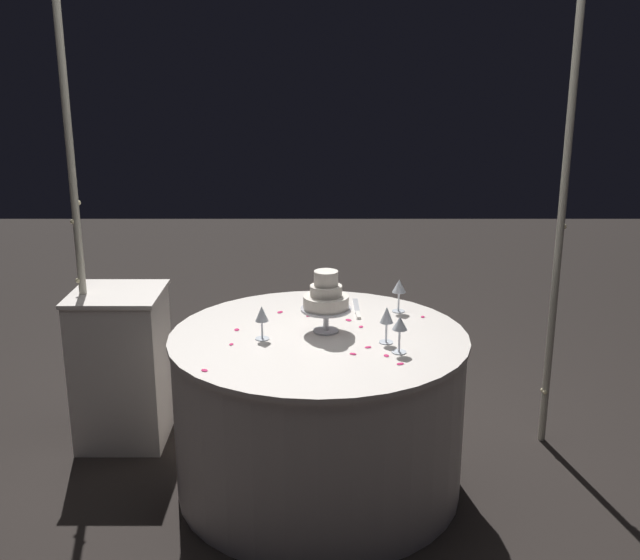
{
  "coord_description": "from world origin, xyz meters",
  "views": [
    {
      "loc": [
        0.01,
        -3.06,
        1.87
      ],
      "look_at": [
        0.0,
        0.0,
        0.97
      ],
      "focal_mm": 42.42,
      "sensor_mm": 36.0,
      "label": 1
    }
  ],
  "objects_px": {
    "main_table": "(320,411)",
    "wine_glass_3": "(400,288)",
    "decorative_arch": "(320,116)",
    "cake_knife": "(358,310)",
    "wine_glass_0": "(263,316)",
    "tiered_cake": "(327,298)",
    "wine_glass_2": "(401,326)",
    "side_table": "(123,366)",
    "wine_glass_1": "(388,317)"
  },
  "relations": [
    {
      "from": "decorative_arch",
      "to": "cake_knife",
      "type": "xyz_separation_m",
      "value": [
        0.18,
        -0.09,
        -0.89
      ]
    },
    {
      "from": "main_table",
      "to": "cake_knife",
      "type": "relative_size",
      "value": 4.38
    },
    {
      "from": "decorative_arch",
      "to": "wine_glass_3",
      "type": "bearing_deg",
      "value": -16.15
    },
    {
      "from": "main_table",
      "to": "tiered_cake",
      "type": "bearing_deg",
      "value": 51.66
    },
    {
      "from": "main_table",
      "to": "wine_glass_1",
      "type": "relative_size",
      "value": 8.22
    },
    {
      "from": "decorative_arch",
      "to": "wine_glass_1",
      "type": "xyz_separation_m",
      "value": [
        0.28,
        -0.52,
        -0.78
      ]
    },
    {
      "from": "side_table",
      "to": "wine_glass_3",
      "type": "height_order",
      "value": "wine_glass_3"
    },
    {
      "from": "tiered_cake",
      "to": "wine_glass_0",
      "type": "distance_m",
      "value": 0.29
    },
    {
      "from": "wine_glass_0",
      "to": "decorative_arch",
      "type": "bearing_deg",
      "value": 63.22
    },
    {
      "from": "wine_glass_2",
      "to": "wine_glass_1",
      "type": "bearing_deg",
      "value": 111.19
    },
    {
      "from": "main_table",
      "to": "tiered_cake",
      "type": "relative_size",
      "value": 4.72
    },
    {
      "from": "side_table",
      "to": "wine_glass_3",
      "type": "relative_size",
      "value": 4.96
    },
    {
      "from": "decorative_arch",
      "to": "cake_knife",
      "type": "relative_size",
      "value": 8.45
    },
    {
      "from": "side_table",
      "to": "tiered_cake",
      "type": "height_order",
      "value": "tiered_cake"
    },
    {
      "from": "decorative_arch",
      "to": "wine_glass_3",
      "type": "relative_size",
      "value": 15.83
    },
    {
      "from": "tiered_cake",
      "to": "wine_glass_3",
      "type": "xyz_separation_m",
      "value": [
        0.34,
        0.27,
        -0.04
      ]
    },
    {
      "from": "tiered_cake",
      "to": "wine_glass_1",
      "type": "distance_m",
      "value": 0.29
    },
    {
      "from": "main_table",
      "to": "wine_glass_3",
      "type": "height_order",
      "value": "wine_glass_3"
    },
    {
      "from": "wine_glass_0",
      "to": "cake_knife",
      "type": "height_order",
      "value": "wine_glass_0"
    },
    {
      "from": "decorative_arch",
      "to": "main_table",
      "type": "height_order",
      "value": "decorative_arch"
    },
    {
      "from": "decorative_arch",
      "to": "side_table",
      "type": "bearing_deg",
      "value": 178.34
    },
    {
      "from": "main_table",
      "to": "wine_glass_1",
      "type": "bearing_deg",
      "value": -18.39
    },
    {
      "from": "main_table",
      "to": "tiered_cake",
      "type": "distance_m",
      "value": 0.52
    },
    {
      "from": "main_table",
      "to": "wine_glass_0",
      "type": "height_order",
      "value": "wine_glass_0"
    },
    {
      "from": "wine_glass_2",
      "to": "cake_knife",
      "type": "relative_size",
      "value": 0.52
    },
    {
      "from": "wine_glass_1",
      "to": "wine_glass_3",
      "type": "distance_m",
      "value": 0.42
    },
    {
      "from": "wine_glass_2",
      "to": "cake_knife",
      "type": "distance_m",
      "value": 0.56
    },
    {
      "from": "wine_glass_0",
      "to": "wine_glass_1",
      "type": "distance_m",
      "value": 0.52
    },
    {
      "from": "tiered_cake",
      "to": "wine_glass_2",
      "type": "height_order",
      "value": "tiered_cake"
    },
    {
      "from": "wine_glass_0",
      "to": "wine_glass_2",
      "type": "bearing_deg",
      "value": -15.13
    },
    {
      "from": "side_table",
      "to": "cake_knife",
      "type": "distance_m",
      "value": 1.22
    },
    {
      "from": "wine_glass_1",
      "to": "cake_knife",
      "type": "bearing_deg",
      "value": 103.51
    },
    {
      "from": "tiered_cake",
      "to": "cake_knife",
      "type": "height_order",
      "value": "tiered_cake"
    },
    {
      "from": "side_table",
      "to": "wine_glass_1",
      "type": "distance_m",
      "value": 1.45
    },
    {
      "from": "main_table",
      "to": "cake_knife",
      "type": "distance_m",
      "value": 0.53
    },
    {
      "from": "side_table",
      "to": "wine_glass_0",
      "type": "relative_size",
      "value": 5.31
    },
    {
      "from": "wine_glass_2",
      "to": "wine_glass_3",
      "type": "bearing_deg",
      "value": 84.59
    },
    {
      "from": "side_table",
      "to": "wine_glass_2",
      "type": "bearing_deg",
      "value": -26.53
    },
    {
      "from": "wine_glass_0",
      "to": "wine_glass_1",
      "type": "xyz_separation_m",
      "value": [
        0.52,
        -0.04,
        0.01
      ]
    },
    {
      "from": "tiered_cake",
      "to": "cake_knife",
      "type": "distance_m",
      "value": 0.36
    },
    {
      "from": "wine_glass_3",
      "to": "side_table",
      "type": "bearing_deg",
      "value": 174.25
    },
    {
      "from": "decorative_arch",
      "to": "cake_knife",
      "type": "distance_m",
      "value": 0.91
    },
    {
      "from": "decorative_arch",
      "to": "cake_knife",
      "type": "bearing_deg",
      "value": -27.16
    },
    {
      "from": "decorative_arch",
      "to": "wine_glass_2",
      "type": "relative_size",
      "value": 16.3
    },
    {
      "from": "decorative_arch",
      "to": "tiered_cake",
      "type": "distance_m",
      "value": 0.83
    },
    {
      "from": "cake_knife",
      "to": "wine_glass_0",
      "type": "bearing_deg",
      "value": -137.81
    },
    {
      "from": "side_table",
      "to": "wine_glass_0",
      "type": "bearing_deg",
      "value": -33.91
    },
    {
      "from": "wine_glass_3",
      "to": "cake_knife",
      "type": "relative_size",
      "value": 0.53
    },
    {
      "from": "decorative_arch",
      "to": "main_table",
      "type": "xyz_separation_m",
      "value": [
        0.0,
        -0.42,
        -1.26
      ]
    },
    {
      "from": "cake_knife",
      "to": "main_table",
      "type": "bearing_deg",
      "value": -118.9
    }
  ]
}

